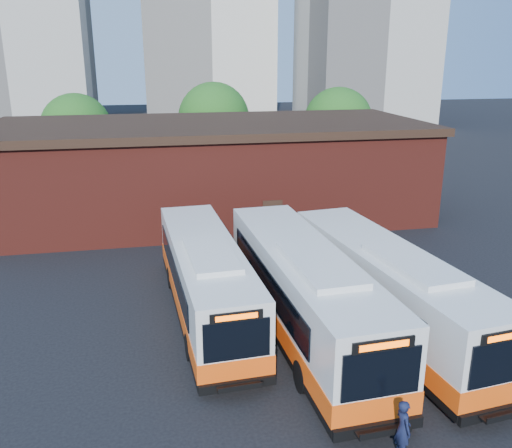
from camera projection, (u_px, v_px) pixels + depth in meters
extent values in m
plane|color=black|center=(278.00, 368.00, 19.30)|extent=(220.00, 220.00, 0.00)
cube|color=silver|center=(206.00, 276.00, 22.80)|extent=(3.23, 12.17, 2.86)
cube|color=#FF5410|center=(206.00, 294.00, 23.04)|extent=(3.28, 12.22, 0.70)
cube|color=black|center=(207.00, 305.00, 23.19)|extent=(3.27, 12.21, 0.25)
cube|color=black|center=(237.00, 340.00, 17.12)|extent=(2.18, 0.18, 1.36)
cube|color=black|center=(237.00, 317.00, 16.86)|extent=(1.71, 0.16, 0.32)
cube|color=#FF5905|center=(237.00, 317.00, 16.83)|extent=(1.35, 0.10, 0.18)
cube|color=black|center=(238.00, 385.00, 17.55)|extent=(2.56, 0.28, 0.32)
cube|color=black|center=(239.00, 387.00, 17.30)|extent=(1.47, 0.46, 0.06)
cube|color=black|center=(240.00, 388.00, 17.11)|extent=(1.46, 0.12, 0.18)
cube|color=black|center=(173.00, 269.00, 22.77)|extent=(0.58, 9.38, 1.05)
cube|color=black|center=(234.00, 264.00, 23.40)|extent=(0.58, 9.38, 1.05)
cube|color=silver|center=(211.00, 254.00, 20.95)|extent=(1.97, 4.31, 0.22)
cylinder|color=black|center=(191.00, 347.00, 19.75)|extent=(0.38, 1.02, 1.00)
cylinder|color=black|center=(252.00, 339.00, 20.30)|extent=(0.38, 1.02, 1.00)
cylinder|color=black|center=(171.00, 278.00, 25.87)|extent=(0.38, 1.02, 1.00)
cylinder|color=black|center=(219.00, 273.00, 26.42)|extent=(0.38, 1.02, 1.00)
cube|color=silver|center=(303.00, 289.00, 21.18)|extent=(3.47, 13.24, 3.11)
cube|color=#FF5410|center=(303.00, 310.00, 21.45)|extent=(3.53, 13.30, 0.76)
cube|color=black|center=(302.00, 322.00, 21.61)|extent=(3.51, 13.29, 0.27)
cube|color=black|center=(381.00, 374.00, 14.99)|extent=(2.37, 0.19, 1.48)
cube|color=black|center=(384.00, 345.00, 14.71)|extent=(1.86, 0.16, 0.35)
cube|color=#FF5905|center=(384.00, 346.00, 14.68)|extent=(1.47, 0.10, 0.20)
cube|color=black|center=(378.00, 428.00, 15.46)|extent=(2.79, 0.30, 0.35)
cube|color=black|center=(382.00, 431.00, 15.19)|extent=(1.60, 0.50, 0.07)
cube|color=black|center=(386.00, 433.00, 14.99)|extent=(1.58, 0.13, 0.20)
cube|color=black|center=(265.00, 281.00, 21.16)|extent=(0.59, 10.22, 1.15)
cube|color=black|center=(333.00, 274.00, 21.83)|extent=(0.59, 10.22, 1.15)
cube|color=silver|center=(320.00, 264.00, 19.16)|extent=(2.13, 4.68, 0.24)
cylinder|color=black|center=(303.00, 376.00, 17.86)|extent=(0.41, 1.11, 1.09)
cylinder|color=black|center=(373.00, 366.00, 18.45)|extent=(0.41, 1.11, 1.09)
cylinder|color=black|center=(251.00, 289.00, 24.53)|extent=(0.41, 1.11, 1.09)
cylinder|color=black|center=(304.00, 283.00, 25.12)|extent=(0.41, 1.11, 1.09)
cube|color=silver|center=(387.00, 287.00, 21.55)|extent=(4.12, 12.82, 2.99)
cube|color=#FF5410|center=(386.00, 306.00, 21.81)|extent=(4.18, 12.87, 0.73)
cube|color=black|center=(385.00, 318.00, 21.96)|extent=(4.17, 12.86, 0.26)
cube|color=black|center=(503.00, 362.00, 15.72)|extent=(2.27, 0.33, 1.42)
cube|color=black|center=(507.00, 336.00, 15.45)|extent=(1.78, 0.27, 0.34)
cube|color=#FF5905|center=(508.00, 337.00, 15.41)|extent=(1.41, 0.19, 0.19)
cube|color=black|center=(497.00, 413.00, 16.16)|extent=(2.67, 0.46, 0.34)
cube|color=black|center=(503.00, 415.00, 15.91)|extent=(1.56, 0.57, 0.06)
cube|color=black|center=(508.00, 417.00, 15.72)|extent=(1.52, 0.22, 0.19)
cube|color=black|center=(352.00, 280.00, 21.44)|extent=(1.19, 9.76, 1.10)
cube|color=black|center=(412.00, 272.00, 22.24)|extent=(1.19, 9.76, 1.10)
cube|color=silver|center=(413.00, 263.00, 19.64)|extent=(2.32, 4.59, 0.23)
cylinder|color=black|center=(409.00, 368.00, 18.35)|extent=(0.46, 1.08, 1.05)
cylinder|color=black|center=(468.00, 357.00, 19.06)|extent=(0.46, 1.08, 1.05)
cylinder|color=black|center=(323.00, 288.00, 24.64)|extent=(0.46, 1.08, 1.05)
cylinder|color=black|center=(370.00, 282.00, 25.35)|extent=(0.46, 1.08, 1.05)
imported|color=#121733|center=(403.00, 429.00, 14.87)|extent=(0.44, 0.65, 1.74)
cube|color=maroon|center=(210.00, 172.00, 37.12)|extent=(28.00, 12.00, 6.00)
cube|color=black|center=(209.00, 126.00, 36.18)|extent=(28.60, 12.60, 0.50)
cube|color=black|center=(272.00, 220.00, 32.58)|extent=(1.20, 0.08, 2.40)
cylinder|color=#382314|center=(80.00, 167.00, 46.99)|extent=(0.36, 0.36, 2.70)
sphere|color=#184F16|center=(77.00, 129.00, 46.00)|extent=(6.00, 6.00, 6.00)
cylinder|color=#382314|center=(215.00, 157.00, 51.06)|extent=(0.36, 0.36, 2.95)
sphere|color=#184F16|center=(214.00, 118.00, 49.98)|extent=(6.56, 6.56, 6.56)
cylinder|color=#382314|center=(336.00, 159.00, 50.32)|extent=(0.36, 0.36, 2.81)
sphere|color=#184F16|center=(338.00, 122.00, 49.29)|extent=(6.24, 6.24, 6.24)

